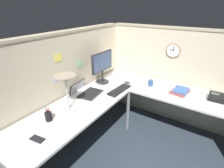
% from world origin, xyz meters
% --- Properties ---
extents(ground_plane, '(6.80, 6.80, 0.00)m').
position_xyz_m(ground_plane, '(0.00, 0.00, 0.00)').
color(ground_plane, '#2D3842').
extents(cubicle_wall_back, '(2.57, 0.12, 1.58)m').
position_xyz_m(cubicle_wall_back, '(-0.36, 0.87, 0.79)').
color(cubicle_wall_back, beige).
rests_on(cubicle_wall_back, ground).
extents(cubicle_wall_right, '(0.12, 2.37, 1.58)m').
position_xyz_m(cubicle_wall_right, '(0.87, -0.27, 0.79)').
color(cubicle_wall_right, beige).
rests_on(cubicle_wall_right, ground).
extents(desk, '(2.35, 2.15, 0.73)m').
position_xyz_m(desk, '(-0.15, -0.05, 0.63)').
color(desk, silver).
rests_on(desk, ground).
extents(monitor, '(0.46, 0.20, 0.50)m').
position_xyz_m(monitor, '(0.15, 0.64, 1.02)').
color(monitor, '#232326').
rests_on(monitor, desk).
extents(laptop, '(0.39, 0.42, 0.22)m').
position_xyz_m(laptop, '(-0.28, 0.64, 0.75)').
color(laptop, '#232326').
rests_on(laptop, desk).
extents(keyboard, '(0.44, 0.17, 0.02)m').
position_xyz_m(keyboard, '(0.05, 0.26, 0.74)').
color(keyboard, black).
rests_on(keyboard, desk).
extents(computer_mouse, '(0.06, 0.10, 0.03)m').
position_xyz_m(computer_mouse, '(0.33, 0.29, 0.75)').
color(computer_mouse, '#38383D').
rests_on(computer_mouse, desk).
extents(desk_lamp_dome, '(0.24, 0.24, 0.44)m').
position_xyz_m(desk_lamp_dome, '(-0.71, 0.51, 1.09)').
color(desk_lamp_dome, '#B7BABF').
rests_on(desk_lamp_dome, desk).
extents(pen_cup, '(0.08, 0.08, 0.18)m').
position_xyz_m(pen_cup, '(-0.98, 0.54, 0.78)').
color(pen_cup, black).
rests_on(pen_cup, desk).
extents(cell_phone, '(0.09, 0.15, 0.01)m').
position_xyz_m(cell_phone, '(-1.23, 0.39, 0.73)').
color(cell_phone, black).
rests_on(cell_phone, desk).
extents(office_phone, '(0.19, 0.21, 0.11)m').
position_xyz_m(office_phone, '(0.52, -0.96, 0.77)').
color(office_phone, black).
rests_on(office_phone, desk).
extents(book_stack, '(0.31, 0.25, 0.04)m').
position_xyz_m(book_stack, '(0.48, -0.50, 0.75)').
color(book_stack, '#BF3F38').
rests_on(book_stack, desk).
extents(coffee_mug, '(0.08, 0.08, 0.10)m').
position_xyz_m(coffee_mug, '(0.46, -0.06, 0.78)').
color(coffee_mug, '#2D4C8C').
rests_on(coffee_mug, desk).
extents(wall_clock, '(0.04, 0.22, 0.22)m').
position_xyz_m(wall_clock, '(0.82, -0.24, 1.23)').
color(wall_clock, olive).
extents(pinned_note_leftmost, '(0.06, 0.00, 0.07)m').
position_xyz_m(pinned_note_leftmost, '(-0.60, 0.82, 1.02)').
color(pinned_note_leftmost, '#99B7E5').
extents(pinned_note_middle, '(0.11, 0.00, 0.09)m').
position_xyz_m(pinned_note_middle, '(-0.52, 0.82, 1.28)').
color(pinned_note_middle, '#EAD84C').
extents(pinned_note_rightmost, '(0.10, 0.00, 0.10)m').
position_xyz_m(pinned_note_rightmost, '(-0.16, 0.82, 1.10)').
color(pinned_note_rightmost, '#8CCC99').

